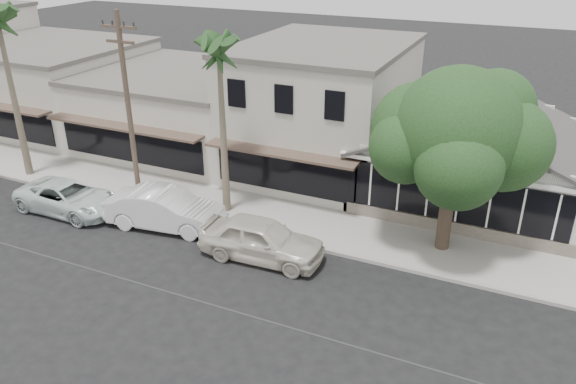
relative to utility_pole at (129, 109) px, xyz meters
The scene contains 12 objects.
ground 11.44m from the utility_pole, 30.02° to the right, with size 140.00×140.00×0.00m, color black.
sidewalk_north 5.06m from the utility_pole, 57.17° to the left, with size 90.00×3.50×0.15m, color #9E9991.
corner_shop 15.93m from the utility_pole, 27.45° to the left, with size 10.40×8.60×5.10m.
row_building_near 10.36m from the utility_pole, 54.14° to the left, with size 8.00×10.00×6.50m, color #BBB7A9.
row_building_midnear 9.23m from the utility_pole, 109.87° to the left, with size 10.00×10.00×4.20m, color beige.
row_building_midfar 16.01m from the utility_pole, 148.42° to the left, with size 11.00×10.00×5.00m, color #BBB7A9.
utility_pole is the anchor object (origin of this frame).
car_0 8.47m from the utility_pole, 13.01° to the right, with size 2.03×5.03×1.72m, color beige.
car_1 4.69m from the utility_pole, 26.11° to the right, with size 1.83×5.26×1.73m, color white.
car_2 5.18m from the utility_pole, 147.20° to the right, with size 2.36×5.11×1.42m, color silver.
shade_tree 13.85m from the utility_pole, ahead, with size 6.83×6.17×7.58m.
palm_east 4.95m from the utility_pole, 16.16° to the left, with size 3.21×3.21×8.59m.
Camera 1 is at (7.23, -13.57, 11.98)m, focal length 35.00 mm.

